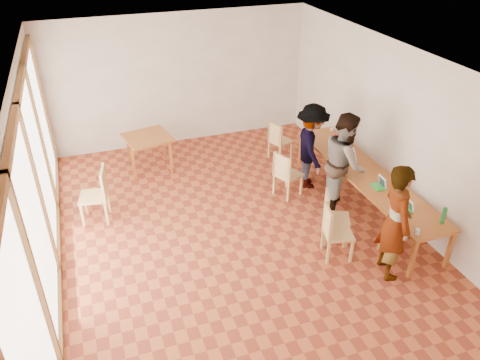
{
  "coord_description": "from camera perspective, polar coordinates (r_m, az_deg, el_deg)",
  "views": [
    {
      "loc": [
        -2.09,
        -6.19,
        4.98
      ],
      "look_at": [
        0.06,
        -0.03,
        1.1
      ],
      "focal_mm": 35.0,
      "sensor_mm": 36.0,
      "label": 1
    }
  ],
  "objects": [
    {
      "name": "clear_glass",
      "position": [
        7.42,
        20.8,
        -5.91
      ],
      "size": [
        0.07,
        0.07,
        0.09
      ],
      "primitive_type": "cylinder",
      "color": "silver",
      "rests_on": "communal_table"
    },
    {
      "name": "person_near",
      "position": [
        7.26,
        18.4,
        -4.87
      ],
      "size": [
        0.58,
        0.76,
        1.88
      ],
      "primitive_type": "imported",
      "rotation": [
        0.0,
        0.0,
        1.36
      ],
      "color": "gray",
      "rests_on": "ground"
    },
    {
      "name": "side_table",
      "position": [
        10.08,
        -11.18,
        4.81
      ],
      "size": [
        0.9,
        0.9,
        0.75
      ],
      "rotation": [
        0.0,
        0.0,
        0.19
      ],
      "color": "#A25C24",
      "rests_on": "ground"
    },
    {
      "name": "wall_front",
      "position": [
        4.61,
        16.81,
        -20.03
      ],
      "size": [
        6.0,
        0.1,
        3.0
      ],
      "primitive_type": "cube",
      "color": "silver",
      "rests_on": "ground"
    },
    {
      "name": "pink_phone",
      "position": [
        10.15,
        11.51,
        5.49
      ],
      "size": [
        0.05,
        0.1,
        0.01
      ],
      "primitive_type": "cube",
      "color": "#C42E6F",
      "rests_on": "communal_table"
    },
    {
      "name": "wall_right",
      "position": [
        8.74,
        18.55,
        5.61
      ],
      "size": [
        0.1,
        8.0,
        3.0
      ],
      "primitive_type": "cube",
      "color": "silver",
      "rests_on": "ground"
    },
    {
      "name": "laptop_near",
      "position": [
        7.92,
        19.79,
        -3.18
      ],
      "size": [
        0.22,
        0.24,
        0.18
      ],
      "rotation": [
        0.0,
        0.0,
        -0.21
      ],
      "color": "green",
      "rests_on": "communal_table"
    },
    {
      "name": "chair_mid",
      "position": [
        7.55,
        11.26,
        -5.67
      ],
      "size": [
        0.53,
        0.53,
        0.5
      ],
      "rotation": [
        0.0,
        0.0,
        -0.25
      ],
      "color": "#DAB36D",
      "rests_on": "ground"
    },
    {
      "name": "condiment_cup",
      "position": [
        10.31,
        11.12,
        6.08
      ],
      "size": [
        0.08,
        0.08,
        0.06
      ],
      "primitive_type": "cylinder",
      "color": "white",
      "rests_on": "communal_table"
    },
    {
      "name": "person_far",
      "position": [
        9.28,
        8.66,
        4.06
      ],
      "size": [
        0.88,
        1.24,
        1.73
      ],
      "primitive_type": "imported",
      "rotation": [
        0.0,
        0.0,
        1.34
      ],
      "color": "gray",
      "rests_on": "ground"
    },
    {
      "name": "chair_far",
      "position": [
        8.97,
        5.53,
        1.15
      ],
      "size": [
        0.57,
        0.57,
        0.5
      ],
      "rotation": [
        0.0,
        0.0,
        0.41
      ],
      "color": "#DAB36D",
      "rests_on": "ground"
    },
    {
      "name": "wall_back",
      "position": [
        10.97,
        -7.41,
        11.98
      ],
      "size": [
        6.0,
        0.1,
        3.0
      ],
      "primitive_type": "cube",
      "color": "silver",
      "rests_on": "ground"
    },
    {
      "name": "ceiling",
      "position": [
        6.82,
        -0.56,
        14.04
      ],
      "size": [
        6.0,
        8.0,
        0.04
      ],
      "primitive_type": "cube",
      "color": "white",
      "rests_on": "wall_back"
    },
    {
      "name": "laptop_mid",
      "position": [
        8.4,
        16.7,
        -0.51
      ],
      "size": [
        0.22,
        0.25,
        0.2
      ],
      "rotation": [
        0.0,
        0.0,
        -0.06
      ],
      "color": "green",
      "rests_on": "communal_table"
    },
    {
      "name": "window_wall",
      "position": [
        7.15,
        -23.56,
        -1.2
      ],
      "size": [
        0.1,
        8.0,
        3.0
      ],
      "primitive_type": "cube",
      "color": "white",
      "rests_on": "ground"
    },
    {
      "name": "chair_empty",
      "position": [
        10.33,
        4.64,
        5.21
      ],
      "size": [
        0.54,
        0.54,
        0.47
      ],
      "rotation": [
        0.0,
        0.0,
        0.36
      ],
      "color": "#DAB36D",
      "rests_on": "ground"
    },
    {
      "name": "laptop_far",
      "position": [
        9.15,
        13.5,
        2.71
      ],
      "size": [
        0.3,
        0.31,
        0.22
      ],
      "rotation": [
        0.0,
        0.0,
        -0.39
      ],
      "color": "green",
      "rests_on": "communal_table"
    },
    {
      "name": "green_bottle",
      "position": [
        7.76,
        23.58,
        -3.99
      ],
      "size": [
        0.07,
        0.07,
        0.28
      ],
      "primitive_type": "cylinder",
      "color": "#237A32",
      "rests_on": "communal_table"
    },
    {
      "name": "chair_spare",
      "position": [
        8.61,
        -16.84,
        -1.08
      ],
      "size": [
        0.56,
        0.56,
        0.55
      ],
      "rotation": [
        0.0,
        0.0,
        2.96
      ],
      "color": "#DAB36D",
      "rests_on": "ground"
    },
    {
      "name": "black_pouch",
      "position": [
        9.49,
        12.94,
        3.72
      ],
      "size": [
        0.16,
        0.26,
        0.09
      ],
      "primitive_type": "cube",
      "color": "black",
      "rests_on": "communal_table"
    },
    {
      "name": "chair_near",
      "position": [
        7.92,
        11.1,
        -3.9
      ],
      "size": [
        0.56,
        0.56,
        0.48
      ],
      "rotation": [
        0.0,
        0.0,
        -0.43
      ],
      "color": "#DAB36D",
      "rests_on": "ground"
    },
    {
      "name": "person_mid",
      "position": [
        8.63,
        12.55,
        2.1
      ],
      "size": [
        1.01,
        1.12,
        1.9
      ],
      "primitive_type": "imported",
      "rotation": [
        0.0,
        0.0,
        1.19
      ],
      "color": "gray",
      "rests_on": "ground"
    },
    {
      "name": "yellow_mug",
      "position": [
        9.0,
        11.76,
        2.36
      ],
      "size": [
        0.14,
        0.14,
        0.1
      ],
      "primitive_type": "imported",
      "rotation": [
        0.0,
        0.0,
        -0.16
      ],
      "color": "#BF7611",
      "rests_on": "communal_table"
    },
    {
      "name": "communal_table",
      "position": [
        8.84,
        15.0,
        0.63
      ],
      "size": [
        0.8,
        4.0,
        0.75
      ],
      "color": "#A25C24",
      "rests_on": "ground"
    },
    {
      "name": "ground",
      "position": [
        8.22,
        -0.46,
        -6.58
      ],
      "size": [
        8.0,
        8.0,
        0.0
      ],
      "primitive_type": "plane",
      "color": "#B04F2A",
      "rests_on": "ground"
    }
  ]
}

